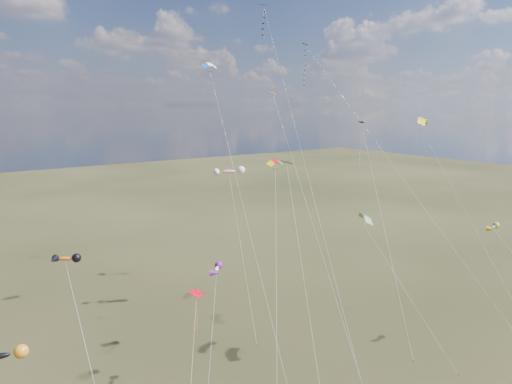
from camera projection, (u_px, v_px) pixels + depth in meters
diamond_black_high at (316, 79)px, 72.14m from camera, size 8.58×33.70×38.70m
diamond_navy_tall at (272, 51)px, 55.36m from camera, size 4.07×22.93×41.32m
diamond_black_mid at (297, 234)px, 43.35m from camera, size 6.79×14.65×23.41m
diamond_red_low at (197, 319)px, 40.39m from camera, size 5.55×7.13×12.82m
diamond_navy_right at (362, 152)px, 66.25m from camera, size 9.37×17.91×26.67m
diamond_orange_center at (296, 170)px, 58.05m from camera, size 4.67×21.98×30.79m
parafoil_yellow at (423, 120)px, 50.58m from camera, size 6.62×16.38×28.15m
parafoil_blue_white at (210, 66)px, 63.38m from camera, size 6.95×26.20×35.14m
parafoil_striped at (366, 216)px, 50.92m from camera, size 6.94×11.00×17.57m
parafoil_tricolor at (276, 163)px, 52.07m from camera, size 10.86×13.88×23.18m
novelty_orange_black at (65, 260)px, 40.97m from camera, size 2.43×13.95×15.84m
novelty_white_purple at (217, 269)px, 46.10m from camera, size 6.33×7.53×13.09m
novelty_redwhite_stripe at (229, 172)px, 64.87m from camera, size 6.35×14.38×20.32m
novelty_blue_yellow at (494, 228)px, 54.79m from camera, size 4.67×12.95×14.98m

